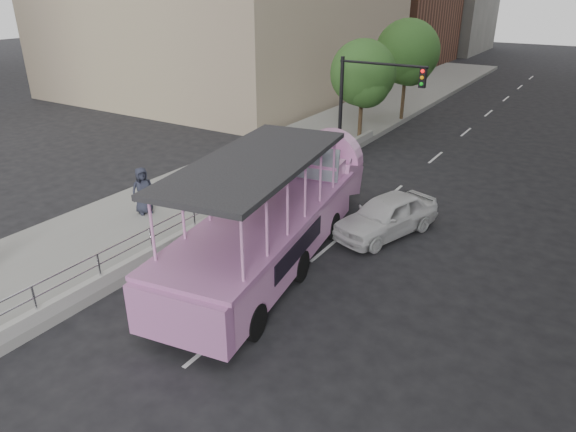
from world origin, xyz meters
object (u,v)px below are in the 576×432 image
Objects in this scene: parking_sign at (254,169)px; street_tree_near at (364,76)px; duck_boat at (279,215)px; street_tree_far at (408,55)px; car at (386,215)px; traffic_signal at (364,96)px; pedestrian_far at (143,191)px.

street_tree_near is at bearing 91.65° from parking_sign.
duck_boat reaches higher than parking_sign.
street_tree_near is at bearing -91.91° from street_tree_far.
street_tree_near reaches higher than car.
car is 0.82× the size of traffic_signal.
pedestrian_far is 0.32× the size of street_tree_near.
traffic_signal is 0.91× the size of street_tree_near.
parking_sign reaches higher than pedestrian_far.
parking_sign is at bearing -100.30° from traffic_signal.
parking_sign reaches higher than car.
car is 11.67m from street_tree_near.
duck_boat is 6.47× the size of pedestrian_far.
duck_boat reaches higher than car.
car is 0.66× the size of street_tree_far.
street_tree_far is at bearing 98.43° from traffic_signal.
parking_sign is 16.74m from street_tree_far.
parking_sign is 10.75m from street_tree_near.
street_tree_far is at bearing 16.07° from pedestrian_far.
street_tree_far is at bearing 127.45° from car.
pedestrian_far is at bearing -98.35° from street_tree_far.
traffic_signal reaches higher than parking_sign.
street_tree_far is (-0.10, 16.54, 2.57)m from parking_sign.
pedestrian_far is 0.35× the size of traffic_signal.
street_tree_far is (-2.93, 19.10, 2.90)m from duck_boat.
street_tree_near is 0.89× the size of street_tree_far.
traffic_signal is (4.26, 10.11, 2.30)m from pedestrian_far.
duck_boat is 19.54m from street_tree_far.
pedestrian_far is at bearing -134.75° from parking_sign.
car is (2.42, 3.31, -0.67)m from duck_boat.
car is at bearing -41.02° from pedestrian_far.
pedestrian_far is 0.28× the size of street_tree_far.
pedestrian_far is 4.25m from parking_sign.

